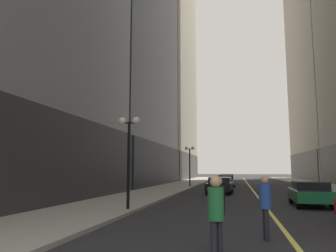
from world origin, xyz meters
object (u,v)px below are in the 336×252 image
(car_black, at_px, (220,185))
(car_green, at_px, (310,193))
(pedestrian_in_black_coat, at_px, (218,207))
(pedestrian_in_green_parka, at_px, (216,212))
(car_grey, at_px, (226,180))
(car_yellow, at_px, (227,178))
(street_lamp_left_far, at_px, (190,157))
(pedestrian_in_blue_hoodie, at_px, (265,202))
(street_lamp_left_near, at_px, (129,142))

(car_black, bearing_deg, car_green, -58.94)
(pedestrian_in_black_coat, relative_size, pedestrian_in_green_parka, 0.99)
(car_black, height_order, pedestrian_in_black_coat, pedestrian_in_black_coat)
(car_grey, relative_size, pedestrian_in_green_parka, 2.62)
(car_yellow, relative_size, street_lamp_left_far, 0.94)
(car_black, xyz_separation_m, car_grey, (0.09, 10.64, 0.00))
(pedestrian_in_black_coat, xyz_separation_m, pedestrian_in_green_parka, (0.01, -1.00, 0.02))
(car_yellow, xyz_separation_m, pedestrian_in_blue_hoodie, (2.08, -36.83, 0.33))
(car_green, xyz_separation_m, pedestrian_in_green_parka, (-4.26, -11.85, 0.35))
(car_green, relative_size, street_lamp_left_far, 0.96)
(street_lamp_left_far, bearing_deg, pedestrian_in_black_coat, -80.69)
(street_lamp_left_near, bearing_deg, car_green, 26.05)
(pedestrian_in_blue_hoodie, distance_m, street_lamp_left_far, 26.51)
(car_green, height_order, pedestrian_in_green_parka, pedestrian_in_green_parka)
(car_green, xyz_separation_m, car_yellow, (-5.12, 27.53, 0.00))
(pedestrian_in_green_parka, height_order, pedestrian_in_blue_hoodie, pedestrian_in_green_parka)
(car_yellow, relative_size, pedestrian_in_black_coat, 2.31)
(pedestrian_in_black_coat, relative_size, street_lamp_left_near, 0.40)
(street_lamp_left_near, bearing_deg, pedestrian_in_blue_hoodie, -41.24)
(car_green, height_order, street_lamp_left_far, street_lamp_left_far)
(car_green, height_order, pedestrian_in_blue_hoodie, pedestrian_in_blue_hoodie)
(street_lamp_left_near, bearing_deg, car_black, 74.33)
(car_grey, distance_m, pedestrian_in_black_coat, 30.06)
(car_green, xyz_separation_m, pedestrian_in_blue_hoodie, (-3.04, -9.29, 0.33))
(pedestrian_in_black_coat, relative_size, street_lamp_left_far, 0.40)
(pedestrian_in_green_parka, distance_m, pedestrian_in_blue_hoodie, 2.84)
(pedestrian_in_green_parka, distance_m, street_lamp_left_near, 9.07)
(pedestrian_in_blue_hoodie, relative_size, street_lamp_left_near, 0.40)
(car_yellow, relative_size, pedestrian_in_green_parka, 2.28)
(car_grey, height_order, pedestrian_in_black_coat, pedestrian_in_black_coat)
(car_black, bearing_deg, car_yellow, 89.89)
(pedestrian_in_green_parka, xyz_separation_m, pedestrian_in_blue_hoodie, (1.22, 2.56, -0.02))
(car_yellow, bearing_deg, pedestrian_in_black_coat, -88.74)
(car_green, xyz_separation_m, street_lamp_left_near, (-8.76, -4.28, 2.54))
(car_yellow, height_order, street_lamp_left_far, street_lamp_left_far)
(pedestrian_in_blue_hoodie, xyz_separation_m, street_lamp_left_far, (-5.72, 25.79, 2.21))
(car_grey, distance_m, pedestrian_in_blue_hoodie, 28.57)
(car_yellow, bearing_deg, street_lamp_left_far, -108.26)
(pedestrian_in_black_coat, bearing_deg, car_green, 68.49)
(pedestrian_in_blue_hoodie, bearing_deg, pedestrian_in_green_parka, -115.50)
(car_black, distance_m, car_grey, 10.64)
(pedestrian_in_black_coat, height_order, street_lamp_left_near, street_lamp_left_near)
(car_green, distance_m, car_yellow, 28.00)
(car_grey, xyz_separation_m, street_lamp_left_near, (-3.70, -23.48, 2.54))
(car_green, xyz_separation_m, pedestrian_in_black_coat, (-4.28, -10.85, 0.33))
(car_grey, xyz_separation_m, street_lamp_left_far, (-3.70, -2.70, 2.54))
(pedestrian_in_blue_hoodie, height_order, street_lamp_left_far, street_lamp_left_far)
(car_green, bearing_deg, pedestrian_in_black_coat, -111.51)
(car_grey, relative_size, street_lamp_left_far, 1.07)
(car_yellow, height_order, pedestrian_in_blue_hoodie, pedestrian_in_blue_hoodie)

